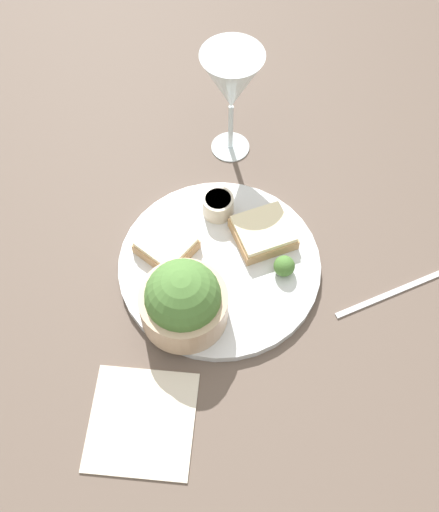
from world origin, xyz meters
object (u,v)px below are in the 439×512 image
Objects in this scene: cheese_toast_near at (263,232)px; napkin at (142,421)px; salad_bowl at (183,301)px; fork at (390,294)px; cheese_toast_far at (166,245)px; wine_glass at (232,84)px; sauce_ramekin at (218,204)px.

napkin is (0.15, 0.28, -0.02)m from cheese_toast_near.
salad_bowl is 0.76× the size of fork.
salad_bowl is at bearing 9.93° from fork.
cheese_toast_far is 0.32m from fork.
cheese_toast_near is 0.54× the size of wine_glass.
wine_glass is 1.23× the size of fork.
salad_bowl reaches higher than cheese_toast_near.
salad_bowl reaches higher than fork.
fork is (-0.23, 0.26, -0.14)m from wine_glass.
salad_bowl is at bearing 80.50° from wine_glass.
cheese_toast_far is 0.25m from wine_glass.
cheese_toast_far is 0.25m from napkin.
cheese_toast_far is 0.51× the size of wine_glass.
sauce_ramekin reaches higher than napkin.
wine_glass is (-0.05, -0.31, 0.08)m from salad_bowl.
salad_bowl is 2.55× the size of sauce_ramekin.
salad_bowl is at bearing 77.58° from sauce_ramekin.
cheese_toast_near is 0.22m from wine_glass.
wine_glass reaches higher than salad_bowl.
cheese_toast_far reaches higher than fork.
napkin is at bearing 72.92° from salad_bowl.
napkin is at bearing 61.45° from cheese_toast_near.
sauce_ramekin is at bearing -102.42° from salad_bowl.
sauce_ramekin is at bearing -135.19° from cheese_toast_far.
wine_glass reaches higher than napkin.
napkin is at bearing 78.03° from wine_glass.
wine_glass is at bearing -112.21° from cheese_toast_far.
sauce_ramekin is 0.33m from napkin.
sauce_ramekin is (-0.04, -0.17, -0.02)m from salad_bowl.
napkin is 0.93× the size of fork.
sauce_ramekin is 0.08m from cheese_toast_near.
cheese_toast_far is at bearing 67.79° from wine_glass.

